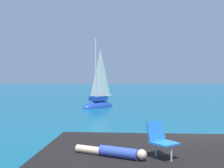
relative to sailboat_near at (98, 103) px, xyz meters
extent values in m
plane|color=#0F5675|center=(3.65, -12.54, -0.32)|extent=(160.00, 160.00, 0.00)
cube|color=black|center=(2.66, -15.11, -0.03)|extent=(7.02, 4.78, 0.57)
cube|color=black|center=(-0.16, -13.13, -0.32)|extent=(1.38, 1.48, 0.88)
ellipsoid|color=#193D99|center=(-0.01, -0.01, -0.32)|extent=(2.82, 2.98, 1.05)
cube|color=#193D99|center=(-0.01, -0.01, 0.38)|extent=(1.44, 1.49, 0.34)
cylinder|color=#B7B7BC|center=(-0.20, -0.23, 2.60)|extent=(0.11, 0.11, 4.78)
cylinder|color=#B2B2B7|center=(0.43, 0.49, 0.54)|extent=(1.34, 1.49, 0.09)
pyramid|color=silver|center=(0.15, 0.17, 2.41)|extent=(1.06, 1.18, 3.63)
cylinder|color=#334CB2|center=(1.19, -15.72, 0.37)|extent=(0.91, 0.62, 0.24)
cylinder|color=beige|center=(0.52, -15.38, 0.34)|extent=(0.71, 0.48, 0.18)
sphere|color=beige|center=(1.68, -15.97, 0.39)|extent=(0.22, 0.22, 0.22)
cube|color=blue|center=(2.19, -15.82, 0.60)|extent=(0.69, 0.70, 0.04)
cube|color=blue|center=(2.04, -15.61, 0.82)|extent=(0.48, 0.41, 0.45)
cylinder|color=silver|center=(2.31, -15.98, 0.42)|extent=(0.04, 0.04, 0.35)
cylinder|color=silver|center=(2.04, -15.61, 0.42)|extent=(0.04, 0.04, 0.35)
camera|label=1|loc=(1.04, -22.09, 2.06)|focal=46.23mm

